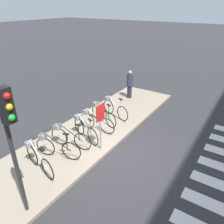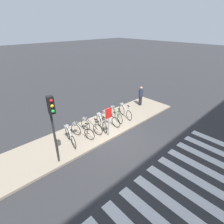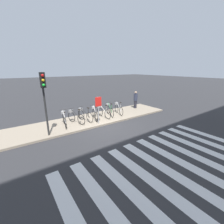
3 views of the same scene
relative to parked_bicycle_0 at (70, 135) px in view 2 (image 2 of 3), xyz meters
The scene contains 12 objects.
ground_plane 2.60m from the parked_bicycle_0, 30.76° to the right, with size 120.00×120.00×0.00m, color #2D2D30.
sidewalk 2.24m from the parked_bicycle_0, ahead, with size 12.39×2.81×0.12m.
parked_bicycle_0 is the anchor object (origin of this frame).
parked_bicycle_1 0.75m from the parked_bicycle_0, ahead, with size 0.65×1.60×1.02m.
parked_bicycle_2 1.46m from the parked_bicycle_0, ahead, with size 0.53×1.64×1.02m.
parked_bicycle_3 2.20m from the parked_bicycle_0, ahead, with size 0.64×1.60×1.02m.
parked_bicycle_4 2.91m from the parked_bicycle_0, ahead, with size 0.46×1.67×1.02m.
parked_bicycle_5 3.62m from the parked_bicycle_0, ahead, with size 0.60×1.62×1.02m.
parked_bicycle_6 4.41m from the parked_bicycle_0, ahead, with size 0.59×1.62×1.02m.
pedestrian 6.82m from the parked_bicycle_0, ahead, with size 0.34×0.34×1.55m.
traffic_light 2.55m from the parked_bicycle_0, 138.50° to the right, with size 0.24×0.40×3.38m.
sign_post 2.34m from the parked_bicycle_0, 27.20° to the right, with size 0.44×0.07×1.80m.
Camera 2 is at (-5.89, -6.13, 6.02)m, focal length 28.00 mm.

